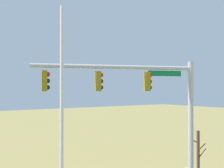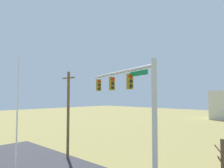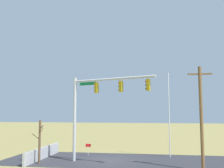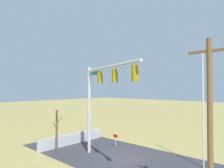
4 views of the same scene
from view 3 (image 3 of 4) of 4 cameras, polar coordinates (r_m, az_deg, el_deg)
name	(u,v)px [view 3 (image 3 of 4)]	position (r m, az deg, el deg)	size (l,w,h in m)	color
ground_plane	(109,160)	(25.38, -0.70, -16.51)	(160.00, 160.00, 0.00)	olive
road_surface	(152,161)	(25.04, 8.76, -16.57)	(28.00, 8.00, 0.01)	#2D2D33
sidewalk_corner	(64,161)	(25.53, -10.66, -16.34)	(6.00, 6.00, 0.01)	#B7B5AD
retaining_fence	(43,153)	(26.87, -15.01, -14.53)	(0.20, 7.86, 1.10)	#A8A8AD
signal_mast	(96,100)	(23.48, -3.67, -3.65)	(7.78, 3.04, 7.80)	#B2B5BA
flagpole	(169,114)	(27.01, 12.54, -6.57)	(0.10, 0.10, 8.59)	silver
utility_pole	(201,116)	(21.62, 19.17, -6.65)	(1.90, 0.26, 8.18)	brown
bare_tree	(40,141)	(24.31, -15.75, -12.07)	(1.27, 1.02, 3.81)	brown
open_sign	(88,147)	(27.75, -5.30, -13.69)	(0.56, 0.04, 1.22)	silver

